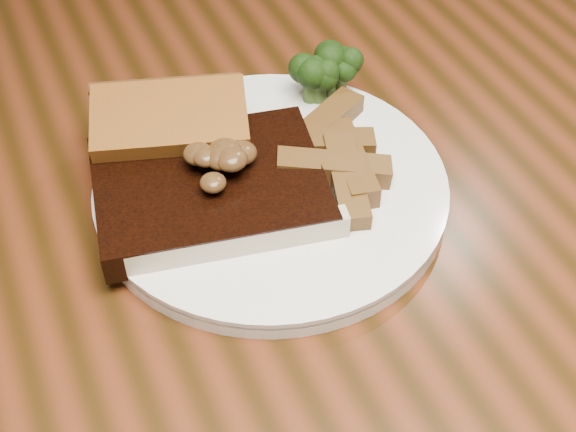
% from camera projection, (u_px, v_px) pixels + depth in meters
% --- Properties ---
extents(dining_table, '(1.60, 0.90, 0.75)m').
position_uv_depth(dining_table, '(292.00, 309.00, 0.67)').
color(dining_table, '#522310').
rests_on(dining_table, ground).
extents(chair_far, '(0.49, 0.49, 0.84)m').
position_uv_depth(chair_far, '(144.00, 79.00, 1.22)').
color(chair_far, black).
rests_on(chair_far, ground).
extents(plate, '(0.28, 0.28, 0.01)m').
position_uv_depth(plate, '(271.00, 190.00, 0.62)').
color(plate, white).
rests_on(plate, dining_table).
extents(steak, '(0.19, 0.16, 0.02)m').
position_uv_depth(steak, '(210.00, 188.00, 0.60)').
color(steak, black).
rests_on(steak, plate).
extents(steak_bone, '(0.16, 0.04, 0.02)m').
position_uv_depth(steak_bone, '(239.00, 244.00, 0.56)').
color(steak_bone, beige).
rests_on(steak_bone, plate).
extents(mushroom_pile, '(0.07, 0.07, 0.03)m').
position_uv_depth(mushroom_pile, '(218.00, 156.00, 0.58)').
color(mushroom_pile, '#54391A').
rests_on(mushroom_pile, steak).
extents(garlic_bread, '(0.13, 0.10, 0.03)m').
position_uv_depth(garlic_bread, '(173.00, 142.00, 0.63)').
color(garlic_bread, '#9B511C').
rests_on(garlic_bread, plate).
extents(potato_wedges, '(0.11, 0.11, 0.02)m').
position_uv_depth(potato_wedges, '(336.00, 150.00, 0.63)').
color(potato_wedges, brown).
rests_on(potato_wedges, plate).
extents(broccoli_cluster, '(0.07, 0.07, 0.04)m').
position_uv_depth(broccoli_cluster, '(312.00, 81.00, 0.68)').
color(broccoli_cluster, '#17330B').
rests_on(broccoli_cluster, plate).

